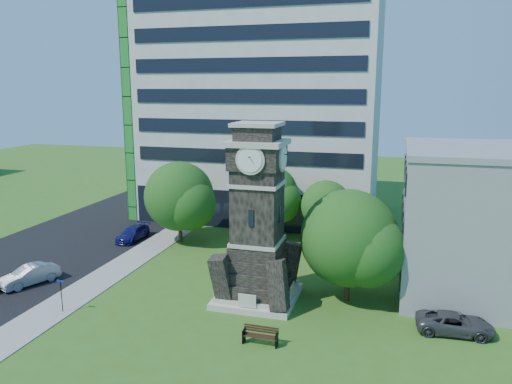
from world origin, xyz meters
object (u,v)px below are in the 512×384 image
(clock_tower, at_px, (257,226))
(park_bench, at_px, (260,335))
(car_street_mid, at_px, (30,275))
(car_east_lot, at_px, (455,323))
(street_sign, at_px, (61,292))
(car_street_north, at_px, (133,234))

(clock_tower, xyz_separation_m, park_bench, (1.87, -5.95, -4.72))
(car_street_mid, relative_size, car_east_lot, 0.96)
(car_east_lot, xyz_separation_m, park_bench, (-10.82, -4.44, -0.06))
(clock_tower, bearing_deg, car_east_lot, -6.79)
(car_street_mid, xyz_separation_m, car_east_lot, (29.77, 0.63, -0.08))
(car_east_lot, bearing_deg, clock_tower, 80.68)
(car_street_mid, relative_size, street_sign, 1.86)
(clock_tower, relative_size, car_east_lot, 2.71)
(clock_tower, distance_m, street_sign, 13.49)
(car_street_mid, distance_m, street_sign, 6.44)
(car_street_mid, relative_size, car_street_north, 0.98)
(car_street_north, distance_m, park_bench, 23.38)
(car_east_lot, bearing_deg, street_sign, 96.93)
(car_street_mid, distance_m, car_east_lot, 29.78)
(clock_tower, xyz_separation_m, car_street_north, (-15.31, 9.90, -4.64))
(street_sign, bearing_deg, clock_tower, 30.64)
(car_street_north, bearing_deg, park_bench, -42.26)
(car_street_mid, height_order, street_sign, street_sign)
(clock_tower, height_order, car_street_mid, clock_tower)
(car_east_lot, relative_size, street_sign, 1.95)
(car_east_lot, bearing_deg, car_street_mid, 88.69)
(car_street_mid, xyz_separation_m, park_bench, (18.95, -3.81, -0.15))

